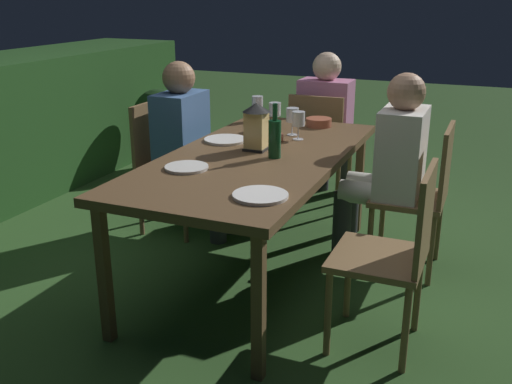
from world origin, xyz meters
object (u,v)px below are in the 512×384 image
at_px(chair_head_far, 319,146).
at_px(person_in_pink, 327,120).
at_px(wine_glass_a, 298,120).
at_px(wine_glass_b, 292,116).
at_px(green_bottle_on_table, 275,138).
at_px(plate_a, 187,167).
at_px(chair_side_left_a, 395,250).
at_px(plate_c, 260,195).
at_px(lantern_centerpiece, 256,124).
at_px(plate_b, 226,140).
at_px(wine_glass_d, 275,111).
at_px(potted_plant_by_hedge, 160,124).
at_px(chair_side_right_b, 165,160).
at_px(dining_table, 256,163).
at_px(person_in_cream, 389,162).
at_px(bowl_olives, 319,122).
at_px(person_in_blue, 190,141).
at_px(wine_glass_c, 257,104).
at_px(bowl_bread, 270,137).
at_px(chair_side_left_b, 422,192).

bearing_deg(chair_head_far, person_in_pink, 0.00).
bearing_deg(wine_glass_a, wine_glass_b, 36.98).
relative_size(green_bottle_on_table, plate_a, 1.32).
relative_size(chair_side_left_a, plate_c, 3.57).
height_order(lantern_centerpiece, plate_b, lantern_centerpiece).
relative_size(wine_glass_b, plate_a, 0.77).
height_order(lantern_centerpiece, plate_c, lantern_centerpiece).
height_order(wine_glass_d, potted_plant_by_hedge, wine_glass_d).
relative_size(chair_side_right_b, plate_c, 3.57).
xyz_separation_m(dining_table, plate_b, (0.20, 0.28, 0.06)).
relative_size(person_in_cream, wine_glass_a, 6.80).
distance_m(plate_c, bowl_olives, 1.44).
bearing_deg(person_in_blue, lantern_centerpiece, -119.39).
height_order(person_in_cream, wine_glass_c, person_in_cream).
bearing_deg(wine_glass_a, bowl_bread, 122.42).
bearing_deg(dining_table, lantern_centerpiece, 21.34).
xyz_separation_m(person_in_cream, green_bottle_on_table, (-0.46, 0.53, 0.20)).
relative_size(wine_glass_c, bowl_olives, 1.01).
relative_size(chair_side_right_b, plate_b, 3.45).
distance_m(wine_glass_a, potted_plant_by_hedge, 2.19).
height_order(plate_a, bowl_olives, bowl_olives).
bearing_deg(chair_side_left_a, plate_b, 60.59).
xyz_separation_m(person_in_cream, lantern_centerpiece, (-0.35, 0.68, 0.24)).
distance_m(dining_table, plate_a, 0.45).
bearing_deg(person_in_cream, green_bottle_on_table, 130.62).
height_order(dining_table, chair_side_right_b, chair_side_right_b).
bearing_deg(plate_b, green_bottle_on_table, -119.65).
height_order(lantern_centerpiece, potted_plant_by_hedge, lantern_centerpiece).
xyz_separation_m(wine_glass_c, plate_c, (-1.44, -0.61, -0.11)).
bearing_deg(bowl_bread, wine_glass_b, -21.56).
xyz_separation_m(chair_head_far, plate_b, (-1.00, 0.28, 0.25)).
relative_size(person_in_pink, bowl_bread, 7.25).
relative_size(lantern_centerpiece, plate_a, 1.21).
distance_m(chair_side_left_b, person_in_blue, 1.50).
bearing_deg(person_in_pink, person_in_blue, 146.27).
distance_m(chair_side_left_b, person_in_cream, 0.25).
bearing_deg(potted_plant_by_hedge, bowl_bread, -129.98).
bearing_deg(chair_side_right_b, chair_side_left_a, -117.08).
relative_size(wine_glass_a, wine_glass_b, 1.00).
height_order(person_in_pink, lantern_centerpiece, person_in_pink).
bearing_deg(chair_side_right_b, chair_side_left_b, -90.00).
bearing_deg(wine_glass_c, wine_glass_b, -130.30).
bearing_deg(chair_side_left_b, bowl_olives, 63.47).
relative_size(person_in_pink, person_in_cream, 1.00).
xyz_separation_m(person_in_blue, green_bottle_on_table, (-0.46, -0.77, 0.20)).
distance_m(chair_head_far, lantern_centerpiece, 1.19).
height_order(person_in_cream, chair_side_right_b, person_in_cream).
bearing_deg(chair_head_far, bowl_olives, -164.59).
bearing_deg(bowl_bread, wine_glass_c, 30.20).
relative_size(wine_glass_d, plate_b, 0.67).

